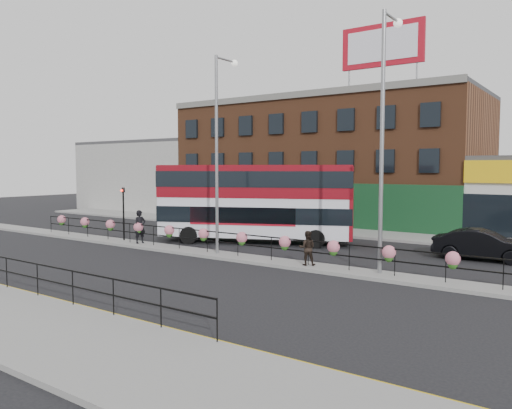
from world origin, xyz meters
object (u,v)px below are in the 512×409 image
Objects in this scene: pedestrian_a at (140,227)px; pedestrian_b at (307,248)px; lamp_column_west at (220,137)px; car at (483,245)px; double_decker_bus at (256,195)px; lamp_column_east at (385,119)px.

pedestrian_b is at bearing -79.90° from pedestrian_a.
pedestrian_a is 7.70m from lamp_column_west.
pedestrian_a reaches higher than pedestrian_b.
car is 3.00× the size of pedestrian_b.
double_decker_bus is 11.21m from lamp_column_east.
lamp_column_east is at bearing -24.79° from double_decker_bus.
double_decker_bus is 8.28m from pedestrian_b.
car is at bearing 65.89° from lamp_column_east.
lamp_column_west is 8.64m from lamp_column_east.
car is 9.06m from pedestrian_b.
double_decker_bus is at bearing -65.31° from pedestrian_b.
lamp_column_west is at bearing -178.72° from lamp_column_east.
double_decker_bus is 7.07m from pedestrian_a.
double_decker_bus reaches higher than pedestrian_b.
pedestrian_b is 0.14× the size of lamp_column_east.
pedestrian_b is 7.43m from lamp_column_west.
lamp_column_west is at bearing -77.86° from double_decker_bus.
pedestrian_a is at bearing 107.68° from car.
car is at bearing -58.26° from pedestrian_a.
lamp_column_west is at bearing -30.73° from pedestrian_b.
pedestrian_a is 1.23× the size of pedestrian_b.
double_decker_bus is at bearing 94.88° from car.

